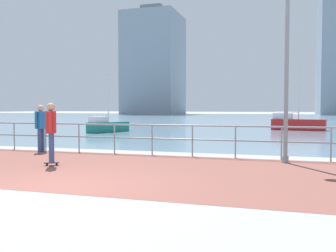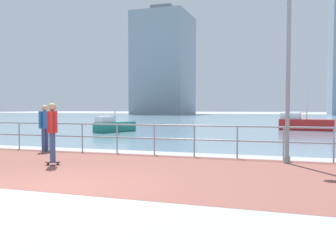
{
  "view_description": "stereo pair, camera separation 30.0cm",
  "coord_description": "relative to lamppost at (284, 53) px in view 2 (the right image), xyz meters",
  "views": [
    {
      "loc": [
        4.24,
        -6.53,
        1.59
      ],
      "look_at": [
        1.23,
        3.26,
        1.1
      ],
      "focal_mm": 40.18,
      "sensor_mm": 36.0,
      "label": 1
    },
    {
      "loc": [
        4.53,
        -6.44,
        1.59
      ],
      "look_at": [
        1.23,
        3.26,
        1.1
      ],
      "focal_mm": 40.18,
      "sensor_mm": 36.0,
      "label": 2
    }
  ],
  "objects": [
    {
      "name": "ground",
      "position": [
        -4.2,
        35.28,
        -3.13
      ],
      "size": [
        220.0,
        220.0,
        0.0
      ],
      "primitive_type": "plane",
      "color": "#9E9EA3"
    },
    {
      "name": "waterfront_railing",
      "position": [
        -4.2,
        0.71,
        -2.41
      ],
      "size": [
        25.25,
        0.06,
        1.04
      ],
      "color": "#8C99A3",
      "rests_on": "ground"
    },
    {
      "name": "brick_paving",
      "position": [
        -4.2,
        -2.27,
        -3.13
      ],
      "size": [
        28.0,
        5.97,
        0.01
      ],
      "primitive_type": "cube",
      "color": "brown",
      "rests_on": "ground"
    },
    {
      "name": "harbor_water",
      "position": [
        -4.2,
        45.71,
        -3.13
      ],
      "size": [
        180.0,
        88.0,
        0.0
      ],
      "primitive_type": "cube",
      "color": "#6B899E",
      "rests_on": "ground"
    },
    {
      "name": "tower_beige",
      "position": [
        -32.0,
        80.63,
        9.74
      ],
      "size": [
        13.33,
        14.56,
        27.41
      ],
      "color": "#8493A3",
      "rests_on": "ground"
    },
    {
      "name": "sailboat_gray",
      "position": [
        -11.03,
        11.12,
        -2.72
      ],
      "size": [
        1.84,
        3.23,
        4.34
      ],
      "color": "#197266",
      "rests_on": "ground"
    },
    {
      "name": "lamppost",
      "position": [
        0.0,
        0.0,
        0.0
      ],
      "size": [
        0.65,
        0.67,
        5.66
      ],
      "color": "gray",
      "rests_on": "ground"
    },
    {
      "name": "sailboat_navy",
      "position": [
        0.95,
        17.21,
        -2.64
      ],
      "size": [
        3.79,
        1.7,
        5.14
      ],
      "color": "#B21E1E",
      "rests_on": "ground"
    },
    {
      "name": "bystander",
      "position": [
        -8.35,
        0.36,
        -2.12
      ],
      "size": [
        0.29,
        0.56,
        1.7
      ],
      "color": "#384C7A",
      "rests_on": "ground"
    },
    {
      "name": "skateboarder",
      "position": [
        -6.06,
        -2.36,
        -2.09
      ],
      "size": [
        0.4,
        0.53,
        1.73
      ],
      "color": "black",
      "rests_on": "ground"
    }
  ]
}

